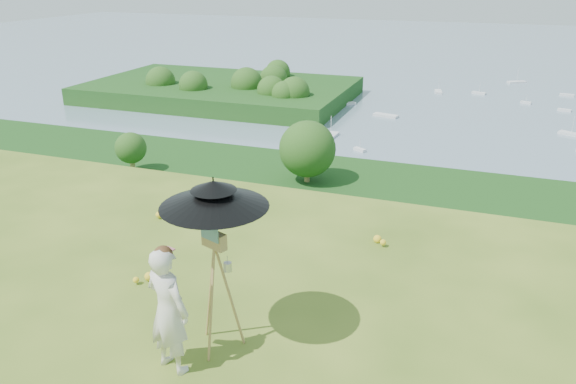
% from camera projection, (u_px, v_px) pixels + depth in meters
% --- Properties ---
extents(shoreline_tier, '(170.00, 28.00, 8.00)m').
position_uv_depth(shoreline_tier, '(434.00, 255.00, 84.53)').
color(shoreline_tier, '#6F6B59').
rests_on(shoreline_tier, bay_water).
extents(bay_water, '(700.00, 700.00, 0.00)m').
position_uv_depth(bay_water, '(480.00, 69.00, 227.87)').
color(bay_water, slate).
rests_on(bay_water, ground).
extents(peninsula, '(90.00, 60.00, 12.00)m').
position_uv_depth(peninsula, '(220.00, 82.00, 175.53)').
color(peninsula, '#103C12').
rests_on(peninsula, bay_water).
extents(slope_trees, '(110.00, 50.00, 6.00)m').
position_uv_depth(slope_trees, '(400.00, 245.00, 41.82)').
color(slope_trees, '#285118').
rests_on(slope_trees, forest_slope).
extents(harbor_town, '(110.00, 22.00, 5.00)m').
position_uv_depth(harbor_town, '(438.00, 216.00, 82.12)').
color(harbor_town, beige).
rests_on(harbor_town, shoreline_tier).
extents(moored_boats, '(140.00, 140.00, 0.70)m').
position_uv_depth(moored_boats, '(424.00, 109.00, 162.71)').
color(moored_boats, silver).
rests_on(moored_boats, bay_water).
extents(painter, '(0.62, 0.49, 1.50)m').
position_uv_depth(painter, '(168.00, 310.00, 6.00)').
color(painter, silver).
rests_on(painter, ground).
extents(field_easel, '(0.79, 0.79, 1.62)m').
position_uv_depth(field_easel, '(217.00, 286.00, 6.33)').
color(field_easel, olive).
rests_on(field_easel, ground).
extents(sun_umbrella, '(1.60, 1.60, 0.78)m').
position_uv_depth(sun_umbrella, '(215.00, 211.00, 6.01)').
color(sun_umbrella, black).
rests_on(sun_umbrella, field_easel).
extents(painter_cap, '(0.25, 0.28, 0.10)m').
position_uv_depth(painter_cap, '(162.00, 251.00, 5.74)').
color(painter_cap, '#CB6F7C').
rests_on(painter_cap, painter).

